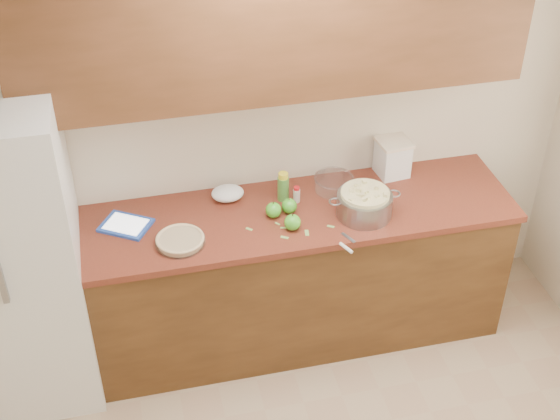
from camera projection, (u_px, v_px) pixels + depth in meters
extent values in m
plane|color=white|center=(402.00, 36.00, 2.16)|extent=(3.60, 3.60, 0.00)
plane|color=beige|center=(267.00, 125.00, 4.34)|extent=(3.60, 0.00, 3.60)
cube|color=brown|center=(281.00, 278.00, 4.59)|extent=(2.60, 0.65, 0.88)
cube|color=brown|center=(281.00, 216.00, 4.32)|extent=(2.64, 0.68, 0.04)
cube|color=brown|center=(274.00, 26.00, 3.82)|extent=(2.60, 0.34, 0.70)
cube|color=silver|center=(12.00, 258.00, 4.03)|extent=(0.70, 0.70, 1.80)
cylinder|color=silver|center=(180.00, 241.00, 4.08)|extent=(0.26, 0.26, 0.04)
cylinder|color=beige|center=(180.00, 241.00, 4.08)|extent=(0.24, 0.24, 0.03)
torus|color=beige|center=(180.00, 239.00, 4.07)|extent=(0.26, 0.26, 0.02)
cylinder|color=gray|center=(364.00, 205.00, 4.26)|extent=(0.31, 0.31, 0.13)
torus|color=gray|center=(335.00, 202.00, 4.20)|extent=(0.07, 0.07, 0.01)
torus|color=gray|center=(394.00, 194.00, 4.26)|extent=(0.07, 0.07, 0.01)
cylinder|color=beige|center=(364.00, 202.00, 4.25)|extent=(0.27, 0.27, 0.14)
cube|color=white|center=(392.00, 159.00, 4.57)|extent=(0.19, 0.19, 0.21)
cube|color=#F8E5C6|center=(394.00, 142.00, 4.50)|extent=(0.20, 0.20, 0.02)
cube|color=#2348AC|center=(126.00, 225.00, 4.21)|extent=(0.32, 0.30, 0.02)
cube|color=white|center=(126.00, 224.00, 4.20)|extent=(0.26, 0.24, 0.00)
cube|color=gray|center=(348.00, 238.00, 4.13)|extent=(0.06, 0.10, 0.00)
cylinder|color=white|center=(346.00, 248.00, 4.05)|extent=(0.06, 0.09, 0.02)
cylinder|color=#4C8C38|center=(283.00, 189.00, 4.37)|extent=(0.06, 0.06, 0.15)
cylinder|color=yellow|center=(283.00, 176.00, 4.32)|extent=(0.05, 0.05, 0.03)
cylinder|color=beige|center=(297.00, 195.00, 4.38)|extent=(0.04, 0.04, 0.08)
cylinder|color=red|center=(297.00, 188.00, 4.35)|extent=(0.03, 0.03, 0.02)
cylinder|color=black|center=(284.00, 189.00, 4.43)|extent=(0.03, 0.03, 0.08)
cylinder|color=red|center=(284.00, 182.00, 4.40)|extent=(0.03, 0.03, 0.02)
cylinder|color=silver|center=(334.00, 184.00, 4.47)|extent=(0.22, 0.22, 0.08)
torus|color=silver|center=(334.00, 178.00, 4.45)|extent=(0.23, 0.23, 0.01)
ellipsoid|color=white|center=(228.00, 193.00, 4.40)|extent=(0.19, 0.16, 0.08)
sphere|color=green|center=(273.00, 210.00, 4.26)|extent=(0.09, 0.09, 0.09)
cylinder|color=#3F2D19|center=(273.00, 203.00, 4.23)|extent=(0.01, 0.01, 0.01)
sphere|color=green|center=(289.00, 206.00, 4.29)|extent=(0.09, 0.09, 0.09)
cylinder|color=#3F2D19|center=(289.00, 199.00, 4.26)|extent=(0.01, 0.01, 0.01)
sphere|color=green|center=(293.00, 222.00, 4.17)|extent=(0.09, 0.09, 0.09)
cylinder|color=#3F2D19|center=(293.00, 215.00, 4.14)|extent=(0.01, 0.01, 0.01)
cube|color=#8CBB5A|center=(285.00, 237.00, 4.13)|extent=(0.05, 0.04, 0.00)
cube|color=#8CBB5A|center=(277.00, 224.00, 4.23)|extent=(0.03, 0.03, 0.00)
cube|color=#8CBB5A|center=(307.00, 233.00, 4.16)|extent=(0.03, 0.05, 0.00)
cube|color=#8CBB5A|center=(283.00, 228.00, 4.20)|extent=(0.03, 0.02, 0.00)
cube|color=#8CBB5A|center=(331.00, 226.00, 4.21)|extent=(0.04, 0.03, 0.00)
cube|color=#8CBB5A|center=(249.00, 229.00, 4.19)|extent=(0.04, 0.04, 0.00)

